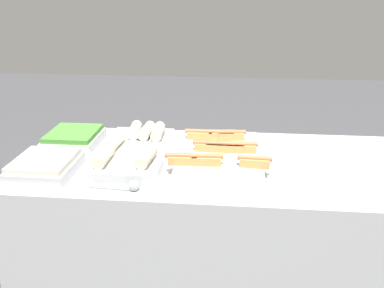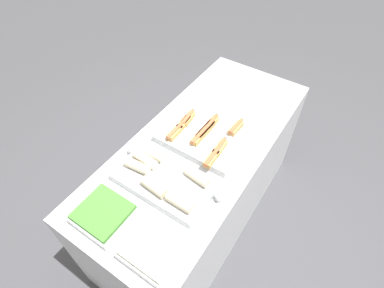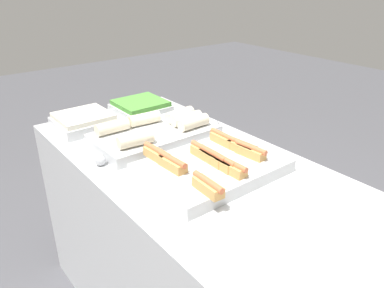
{
  "view_description": "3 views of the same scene",
  "coord_description": "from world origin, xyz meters",
  "views": [
    {
      "loc": [
        0.03,
        -1.58,
        1.66
      ],
      "look_at": [
        -0.11,
        0.0,
        1.0
      ],
      "focal_mm": 35.0,
      "sensor_mm": 36.0,
      "label": 1
    },
    {
      "loc": [
        -1.11,
        -0.66,
        2.33
      ],
      "look_at": [
        -0.11,
        0.0,
        1.0
      ],
      "focal_mm": 28.0,
      "sensor_mm": 36.0,
      "label": 2
    },
    {
      "loc": [
        0.95,
        -0.84,
        1.63
      ],
      "look_at": [
        -0.11,
        0.0,
        1.0
      ],
      "focal_mm": 35.0,
      "sensor_mm": 36.0,
      "label": 3
    }
  ],
  "objects": [
    {
      "name": "serving_spoon_near",
      "position": [
        -0.33,
        -0.31,
        0.94
      ],
      "size": [
        0.21,
        0.04,
        0.04
      ],
      "color": "#B2B5BA",
      "rests_on": "counter"
    },
    {
      "name": "tray_side_front",
      "position": [
        -0.73,
        -0.2,
        0.95
      ],
      "size": [
        0.26,
        0.27,
        0.07
      ],
      "color": "silver",
      "rests_on": "counter"
    },
    {
      "name": "tray_side_back",
      "position": [
        -0.73,
        0.13,
        0.95
      ],
      "size": [
        0.26,
        0.27,
        0.07
      ],
      "color": "silver",
      "rests_on": "counter"
    },
    {
      "name": "serving_spoon_far",
      "position": [
        -0.34,
        0.31,
        0.94
      ],
      "size": [
        0.19,
        0.04,
        0.04
      ],
      "color": "#B2B5BA",
      "rests_on": "counter"
    },
    {
      "name": "tray_wraps",
      "position": [
        -0.39,
        0.01,
        0.96
      ],
      "size": [
        0.31,
        0.55,
        0.1
      ],
      "color": "silver",
      "rests_on": "counter"
    },
    {
      "name": "tray_hotdogs",
      "position": [
        0.01,
        -0.0,
        0.95
      ],
      "size": [
        0.45,
        0.53,
        0.1
      ],
      "color": "silver",
      "rests_on": "counter"
    },
    {
      "name": "counter",
      "position": [
        0.0,
        0.0,
        0.46
      ],
      "size": [
        1.84,
        0.78,
        0.92
      ],
      "color": "silver",
      "rests_on": "ground_plane"
    }
  ]
}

